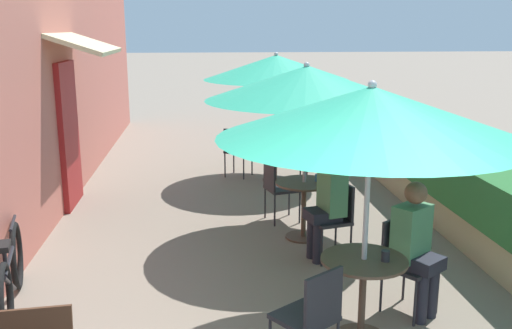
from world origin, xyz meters
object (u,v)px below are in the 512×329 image
patio_table_mid (304,199)px  coffee_cup_far (270,136)px  patio_umbrella_far (276,67)px  seated_patron_near_right (416,243)px  cafe_chair_far_left (316,153)px  patio_table_far (275,152)px  cafe_chair_far_right (237,148)px  cafe_chair_mid_left (336,214)px  cafe_chair_mid_right (277,184)px  seated_patron_mid_left (327,201)px  patio_umbrella_mid (306,83)px  coffee_cup_near (385,256)px  patio_umbrella_near (371,113)px  bicycle_second (11,276)px  coffee_cup_mid (318,178)px  cafe_chair_near_left (312,313)px  patio_table_near (363,284)px  cafe_chair_near_right (404,258)px

patio_table_mid → coffee_cup_far: bearing=91.6°
patio_table_mid → patio_umbrella_far: bearing=89.7°
seated_patron_near_right → cafe_chair_far_left: (0.02, 4.56, -0.17)m
patio_table_far → cafe_chair_far_right: cafe_chair_far_right is taller
patio_umbrella_far → coffee_cup_far: 1.16m
cafe_chair_mid_left → cafe_chair_mid_right: bearing=6.3°
seated_patron_near_right → seated_patron_mid_left: same height
patio_umbrella_mid → patio_table_far: bearing=89.7°
cafe_chair_far_right → coffee_cup_far: bearing=6.1°
cafe_chair_far_left → patio_umbrella_far: bearing=6.3°
coffee_cup_near → patio_umbrella_far: size_ratio=0.04×
patio_umbrella_near → seated_patron_near_right: 1.42m
patio_table_far → bicycle_second: size_ratio=0.42×
seated_patron_near_right → coffee_cup_mid: 2.10m
cafe_chair_mid_right → coffee_cup_near: bearing=-5.9°
cafe_chair_far_left → cafe_chair_near_left: bearing=107.0°
seated_patron_near_right → patio_table_near: bearing=-2.9°
patio_umbrella_far → cafe_chair_far_right: patio_umbrella_far is taller
cafe_chair_near_right → patio_umbrella_far: bearing=-119.0°
seated_patron_near_right → cafe_chair_far_right: seated_patron_near_right is taller
cafe_chair_near_right → seated_patron_mid_left: bearing=-106.5°
seated_patron_near_right → coffee_cup_near: seated_patron_near_right is taller
patio_umbrella_far → patio_umbrella_near: bearing=-89.6°
patio_umbrella_near → bicycle_second: 3.53m
cafe_chair_mid_right → bicycle_second: cafe_chair_mid_right is taller
cafe_chair_near_left → patio_table_mid: size_ratio=1.20×
cafe_chair_near_right → cafe_chair_far_left: (0.09, 4.47, 0.00)m
seated_patron_near_right → cafe_chair_far_right: size_ratio=1.44×
cafe_chair_far_right → bicycle_second: size_ratio=0.51×
coffee_cup_mid → cafe_chair_far_right: cafe_chair_far_right is taller
cafe_chair_near_left → bicycle_second: cafe_chair_near_left is taller
seated_patron_mid_left → patio_table_far: bearing=-12.2°
patio_umbrella_far → coffee_cup_near: bearing=-87.9°
cafe_chair_mid_left → coffee_cup_mid: 0.72m
patio_table_far → coffee_cup_far: coffee_cup_far is taller
cafe_chair_near_left → coffee_cup_near: bearing=-4.7°
cafe_chair_near_right → seated_patron_near_right: bearing=90.0°
seated_patron_near_right → cafe_chair_mid_left: 1.44m
patio_table_near → coffee_cup_mid: (0.12, 2.42, 0.27)m
coffee_cup_far → bicycle_second: (-2.93, -4.45, -0.41)m
cafe_chair_near_right → coffee_cup_near: bearing=19.8°
seated_patron_near_right → patio_umbrella_mid: 2.46m
cafe_chair_mid_left → cafe_chair_far_right: (-0.88, 3.72, 0.00)m
cafe_chair_far_left → cafe_chair_mid_left: bearing=111.3°
cafe_chair_far_right → bicycle_second: bearing=-88.1°
cafe_chair_mid_left → cafe_chair_far_left: bearing=-21.7°
coffee_cup_mid → coffee_cup_far: bearing=95.1°
patio_umbrella_mid → cafe_chair_mid_right: (-0.25, 0.66, -1.41)m
patio_umbrella_mid → cafe_chair_mid_right: bearing=110.5°
cafe_chair_mid_left → coffee_cup_mid: cafe_chair_mid_left is taller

